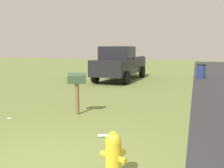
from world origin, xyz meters
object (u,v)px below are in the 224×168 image
object	(u,v)px
trash_bin	(201,71)
fire_hydrant	(113,158)
mailbox	(77,81)
pickup_truck	(120,62)

from	to	relation	value
trash_bin	fire_hydrant	bearing A→B (deg)	173.98
mailbox	pickup_truck	xyz separation A→B (m)	(7.97, 1.17, 0.10)
fire_hydrant	trash_bin	world-z (taller)	trash_bin
pickup_truck	trash_bin	distance (m)	5.52
pickup_truck	fire_hydrant	bearing A→B (deg)	18.60
mailbox	pickup_truck	size ratio (longest dim) A/B	0.23
fire_hydrant	pickup_truck	size ratio (longest dim) A/B	0.14
trash_bin	pickup_truck	bearing A→B (deg)	118.28
mailbox	trash_bin	size ratio (longest dim) A/B	1.31
mailbox	trash_bin	xyz separation A→B (m)	(10.57, -3.66, -0.52)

